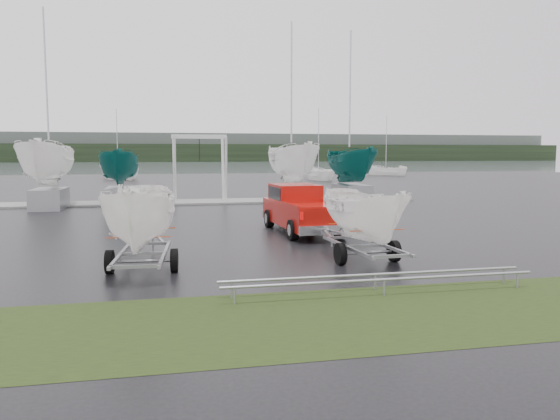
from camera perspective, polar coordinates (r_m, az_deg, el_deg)
The scene contains 18 objects.
ground_plane at distance 20.61m, azimuth -10.49°, elevation -2.55°, with size 120.00×120.00×0.00m, color black.
lake at distance 120.42m, azimuth -11.92°, elevation 4.43°, with size 300.00×300.00×0.00m, color slate.
grass_verge at distance 9.87m, azimuth -8.54°, elevation -11.92°, with size 40.00×40.00×0.00m, color black.
dock at distance 33.51m, azimuth -11.16°, elevation 0.79°, with size 30.00×3.00×0.12m, color gray.
treeline at distance 190.38m, azimuth -12.05°, elevation 5.86°, with size 300.00×8.00×6.00m, color black.
far_hill at distance 198.39m, azimuth -12.07°, elevation 6.44°, with size 300.00×6.00×10.00m, color #4C5651.
pickup_truck at distance 21.04m, azimuth 2.07°, elevation 0.28°, with size 2.20×5.46×1.79m.
trailer_hitched at distance 15.17m, azimuth 8.97°, elevation 4.11°, with size 1.81×3.65×4.68m.
trailer_parked at distance 14.23m, azimuth -14.37°, elevation 4.82°, with size 1.88×3.68×5.14m.
boat_hoist at distance 33.45m, azimuth -8.41°, elevation 5.32°, with size 3.30×2.18×4.12m.
keelboat_0 at distance 31.97m, azimuth -23.21°, elevation 7.43°, with size 2.57×3.20×10.75m.
keelboat_1 at distance 31.66m, azimuth -16.39°, elevation 6.21°, with size 2.10×3.20×6.68m.
keelboat_2 at distance 32.29m, azimuth 1.40°, elevation 7.61°, with size 2.48×3.20×10.65m.
keelboat_3 at distance 33.64m, azimuth 7.55°, elevation 6.78°, with size 2.23×3.20×10.39m.
mast_rack_2 at distance 12.09m, azimuth 10.37°, elevation -6.90°, with size 7.00×0.56×0.06m.
moored_boat_1 at distance 65.36m, azimuth -16.54°, elevation 3.10°, with size 4.02×4.05×11.95m.
moored_boat_2 at distance 61.31m, azimuth 4.02°, elevation 3.16°, with size 2.58×2.63×11.05m.
moored_boat_3 at distance 75.08m, azimuth 10.98°, elevation 3.58°, with size 3.21×3.21×10.98m.
Camera 1 is at (-0.55, -20.38, 3.03)m, focal length 35.00 mm.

